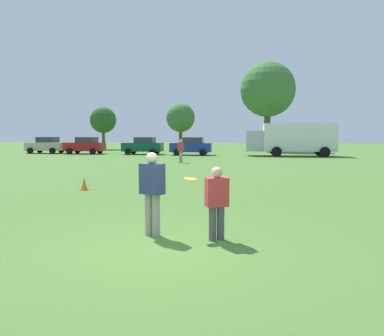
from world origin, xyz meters
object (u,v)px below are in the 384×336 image
at_px(traffic_cone, 84,184).
at_px(parked_car_near_left, 46,145).
at_px(player_defender, 217,199).
at_px(frisbee, 190,179).
at_px(parked_car_mid_right, 192,146).
at_px(parked_car_center, 143,146).
at_px(bystander_sideline_watcher, 181,150).
at_px(box_truck, 292,138).
at_px(player_thrower, 152,189).
at_px(parked_car_mid_left, 85,145).

relative_size(traffic_cone, parked_car_near_left, 0.11).
bearing_deg(traffic_cone, player_defender, -46.54).
bearing_deg(frisbee, traffic_cone, 131.51).
bearing_deg(parked_car_mid_right, parked_car_center, 175.91).
xyz_separation_m(parked_car_near_left, bystander_sideline_watcher, (17.44, -10.93, 0.06)).
height_order(traffic_cone, parked_car_mid_right, parked_car_mid_right).
height_order(parked_car_near_left, box_truck, box_truck).
relative_size(player_thrower, traffic_cone, 3.75).
bearing_deg(parked_car_near_left, frisbee, -55.19).
bearing_deg(parked_car_mid_right, parked_car_mid_left, 178.28).
relative_size(parked_car_mid_left, box_truck, 0.50).
bearing_deg(player_defender, parked_car_center, 109.33).
bearing_deg(parked_car_near_left, parked_car_center, -1.85).
bearing_deg(frisbee, player_defender, -21.78).
xyz_separation_m(player_defender, traffic_cone, (-5.79, 6.11, -0.62)).
relative_size(traffic_cone, parked_car_mid_right, 0.11).
height_order(frisbee, traffic_cone, frisbee).
xyz_separation_m(traffic_cone, box_truck, (10.23, 24.29, 1.52)).
height_order(player_defender, box_truck, box_truck).
height_order(parked_car_near_left, parked_car_mid_left, same).
distance_m(player_thrower, parked_car_center, 32.14).
height_order(player_thrower, frisbee, player_thrower).
relative_size(player_defender, traffic_cone, 3.17).
height_order(player_defender, parked_car_near_left, parked_car_near_left).
distance_m(traffic_cone, parked_car_center, 25.28).
distance_m(player_defender, box_truck, 30.74).
relative_size(player_defender, box_truck, 0.18).
height_order(parked_car_mid_left, parked_car_mid_right, same).
relative_size(frisbee, parked_car_center, 0.06).
distance_m(player_thrower, bystander_sideline_watcher, 20.44).
relative_size(player_defender, bystander_sideline_watcher, 0.87).
distance_m(parked_car_mid_left, parked_car_center, 6.51).
distance_m(player_thrower, parked_car_mid_right, 30.63).
distance_m(player_thrower, parked_car_mid_left, 34.59).
height_order(traffic_cone, parked_car_center, parked_car_center).
bearing_deg(bystander_sideline_watcher, parked_car_near_left, 147.93).
height_order(parked_car_center, bystander_sideline_watcher, parked_car_center).
bearing_deg(frisbee, parked_car_center, 108.48).
relative_size(parked_car_center, parked_car_mid_right, 1.00).
bearing_deg(player_defender, bystander_sideline_watcher, 103.06).
bearing_deg(player_thrower, parked_car_mid_right, 97.82).
bearing_deg(parked_car_mid_left, bystander_sideline_watcher, -39.85).
bearing_deg(parked_car_near_left, player_thrower, -56.29).
bearing_deg(player_thrower, frisbee, 6.34).
bearing_deg(player_defender, parked_car_near_left, 125.34).
relative_size(traffic_cone, parked_car_center, 0.11).
height_order(player_thrower, traffic_cone, player_thrower).
bearing_deg(parked_car_near_left, traffic_cone, -56.94).
distance_m(frisbee, box_truck, 30.59).
bearing_deg(traffic_cone, parked_car_center, 101.50).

